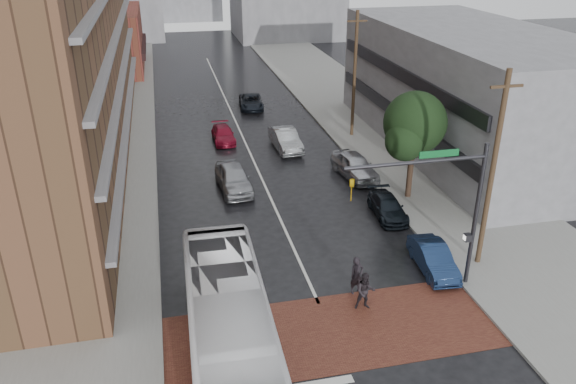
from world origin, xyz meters
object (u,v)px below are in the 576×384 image
pedestrian_a (357,275)px  car_travel_a (234,178)px  suv_travel (251,102)px  car_parked_mid (388,207)px  transit_bus (231,337)px  car_travel_c (223,134)px  car_parked_near (433,258)px  pedestrian_b (365,291)px  car_parked_far (355,166)px  car_travel_b (286,140)px

pedestrian_a → car_travel_a: size_ratio=0.39×
suv_travel → car_parked_mid: size_ratio=1.13×
transit_bus → car_travel_c: bearing=85.2°
car_parked_near → car_travel_c: bearing=115.1°
pedestrian_b → car_parked_far: pedestrian_b is taller
pedestrian_a → car_parked_far: (4.37, 13.00, -0.13)m
car_parked_far → car_travel_a: bearing=174.9°
car_parked_mid → car_travel_b: bearing=109.5°
car_travel_a → suv_travel: (4.11, 18.04, -0.19)m
car_parked_near → car_parked_mid: (0.00, 6.00, -0.08)m
car_travel_c → suv_travel: bearing=66.2°
pedestrian_a → car_parked_mid: (4.37, 7.00, -0.35)m
pedestrian_b → car_travel_a: size_ratio=0.37×
transit_bus → car_parked_far: (10.72, 17.00, -0.95)m
pedestrian_b → car_travel_b: size_ratio=0.38×
transit_bus → pedestrian_a: bearing=33.5°
pedestrian_a → car_travel_b: size_ratio=0.39×
pedestrian_b → car_travel_a: 14.49m
pedestrian_a → pedestrian_b: 1.24m
transit_bus → car_travel_a: size_ratio=2.60×
car_travel_c → car_travel_b: bearing=-33.1°
transit_bus → suv_travel: bearing=80.8°
car_travel_a → car_parked_mid: bearing=-37.8°
pedestrian_a → car_parked_near: 4.49m
car_parked_mid → pedestrian_b: bearing=-114.3°
suv_travel → car_parked_mid: 24.11m
car_travel_b → car_travel_c: 5.32m
car_travel_b → car_travel_a: bearing=-129.7°
pedestrian_b → car_parked_mid: 9.34m
pedestrian_a → car_travel_b: bearing=70.7°
car_travel_a → transit_bus: bearing=-101.6°
car_travel_b → car_parked_mid: bearing=-77.1°
car_travel_a → car_parked_mid: 10.14m
pedestrian_b → suv_travel: (0.11, 31.97, -0.27)m
suv_travel → car_travel_a: bearing=-98.0°
transit_bus → car_travel_b: bearing=73.9°
transit_bus → car_parked_near: 11.88m
car_travel_a → car_parked_far: 8.40m
transit_bus → car_travel_b: 24.38m
car_travel_b → car_parked_far: car_parked_far is taller
pedestrian_a → suv_travel: bearing=73.2°
transit_bus → pedestrian_a: transit_bus is taller
pedestrian_a → car_travel_b: (0.91, 19.26, -0.15)m
pedestrian_b → car_travel_b: pedestrian_b is taller
car_travel_b → suv_travel: bearing=91.3°
car_travel_c → suv_travel: (3.67, 8.63, 0.05)m
pedestrian_b → car_travel_b: 20.52m
car_parked_far → pedestrian_a: bearing=-115.8°
pedestrian_a → car_parked_near: (4.37, 1.00, -0.27)m
transit_bus → car_travel_c: transit_bus is taller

